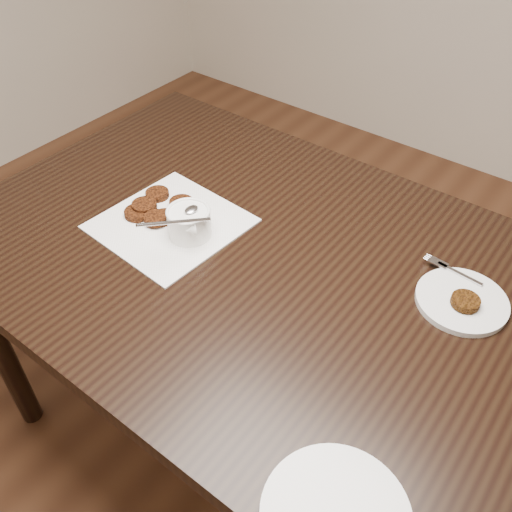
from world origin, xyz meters
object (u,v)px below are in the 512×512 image
(table, at_px, (267,365))
(plate_with_patty, at_px, (462,298))
(napkin, at_px, (171,224))
(sauce_ramekin, at_px, (188,210))

(table, distance_m, plate_with_patty, 0.56)
(napkin, relative_size, plate_with_patty, 1.66)
(table, relative_size, plate_with_patty, 7.98)
(table, xyz_separation_m, plate_with_patty, (0.38, 0.13, 0.39))
(sauce_ramekin, xyz_separation_m, plate_with_patty, (0.57, 0.17, -0.06))
(table, distance_m, napkin, 0.46)
(sauce_ramekin, distance_m, plate_with_patty, 0.59)
(plate_with_patty, bearing_deg, napkin, -164.86)
(sauce_ramekin, bearing_deg, table, 12.85)
(napkin, bearing_deg, table, 9.36)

